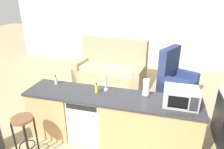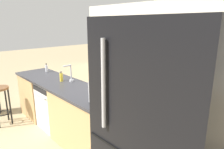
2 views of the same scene
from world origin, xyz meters
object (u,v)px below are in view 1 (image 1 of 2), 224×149
(microwave, at_px, (181,97))
(armchair, at_px, (175,80))
(dish_soap_bottle, at_px, (56,80))
(paper_towel_roll, at_px, (146,88))
(dishwasher, at_px, (89,117))
(couch, at_px, (111,69))
(bar_stool, at_px, (24,129))
(soap_bottle, at_px, (97,89))

(microwave, relative_size, armchair, 0.42)
(dish_soap_bottle, xyz_separation_m, armchair, (2.22, 2.05, -0.62))
(microwave, bearing_deg, paper_towel_roll, 161.57)
(dishwasher, height_order, couch, couch)
(armchair, bearing_deg, paper_towel_roll, -105.32)
(couch, xyz_separation_m, armchair, (1.80, -0.23, -0.04))
(microwave, height_order, paper_towel_roll, paper_towel_roll)
(dishwasher, height_order, bar_stool, dishwasher)
(dishwasher, distance_m, paper_towel_roll, 1.16)
(dishwasher, xyz_separation_m, dish_soap_bottle, (-0.69, 0.18, 0.55))
(dishwasher, height_order, dish_soap_bottle, dish_soap_bottle)
(microwave, bearing_deg, soap_bottle, 177.83)
(dish_soap_bottle, bearing_deg, bar_stool, -95.16)
(soap_bottle, bearing_deg, microwave, -2.17)
(soap_bottle, bearing_deg, dish_soap_bottle, 171.14)
(microwave, distance_m, soap_bottle, 1.35)
(dishwasher, height_order, armchair, armchair)
(paper_towel_roll, xyz_separation_m, bar_stool, (-1.74, -0.90, -0.50))
(dish_soap_bottle, relative_size, bar_stool, 0.24)
(dishwasher, bearing_deg, bar_stool, -136.76)
(dish_soap_bottle, height_order, bar_stool, dish_soap_bottle)
(paper_towel_roll, height_order, soap_bottle, paper_towel_roll)
(paper_towel_roll, relative_size, dish_soap_bottle, 1.60)
(microwave, relative_size, bar_stool, 0.68)
(dishwasher, xyz_separation_m, couch, (-0.27, 2.45, -0.03))
(soap_bottle, height_order, couch, couch)
(dish_soap_bottle, bearing_deg, dishwasher, -14.64)
(microwave, height_order, dish_soap_bottle, microwave)
(couch, bearing_deg, dishwasher, -83.72)
(microwave, relative_size, couch, 0.24)
(dishwasher, height_order, paper_towel_roll, paper_towel_roll)
(dishwasher, distance_m, armchair, 2.70)
(dishwasher, bearing_deg, dish_soap_bottle, 165.36)
(soap_bottle, bearing_deg, bar_stool, -139.88)
(microwave, relative_size, paper_towel_roll, 1.77)
(paper_towel_roll, bearing_deg, dishwasher, -169.68)
(dishwasher, relative_size, armchair, 0.70)
(dish_soap_bottle, bearing_deg, armchair, 42.70)
(soap_bottle, bearing_deg, dishwasher, -161.53)
(soap_bottle, relative_size, bar_stool, 0.24)
(microwave, xyz_separation_m, soap_bottle, (-1.35, 0.05, -0.07))
(soap_bottle, height_order, armchair, armchair)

